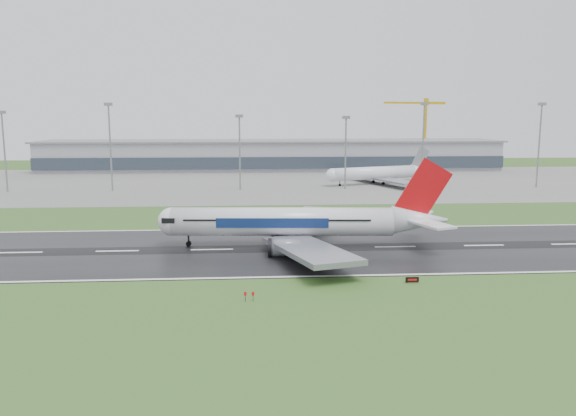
{
  "coord_description": "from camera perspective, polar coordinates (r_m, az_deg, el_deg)",
  "views": [
    {
      "loc": [
        -11.45,
        -118.31,
        28.32
      ],
      "look_at": [
        -2.8,
        12.0,
        7.0
      ],
      "focal_mm": 35.02,
      "sensor_mm": 36.0,
      "label": 1
    }
  ],
  "objects": [
    {
      "name": "runway_sign",
      "position": [
        99.68,
        12.49,
        -7.15
      ],
      "size": [
        2.31,
        0.44,
        1.04
      ],
      "primitive_type": null,
      "rotation": [
        0.0,
        0.0,
        -0.08
      ],
      "color": "black",
      "rests_on": "ground"
    },
    {
      "name": "tower_crane",
      "position": [
        333.74,
        13.74,
        7.5
      ],
      "size": [
        38.35,
        11.87,
        39.02
      ],
      "primitive_type": null,
      "rotation": [
        0.0,
        0.0,
        0.25
      ],
      "color": "#C4940C",
      "rests_on": "ground"
    },
    {
      "name": "floodmast_2",
      "position": [
        218.83,
        -4.92,
        5.47
      ],
      "size": [
        0.64,
        0.64,
        27.9
      ],
      "primitive_type": "cylinder",
      "color": "gray",
      "rests_on": "ground"
    },
    {
      "name": "floodmast_5",
      "position": [
        247.16,
        24.13,
        5.68
      ],
      "size": [
        0.64,
        0.64,
        32.62
      ],
      "primitive_type": "cylinder",
      "color": "gray",
      "rests_on": "ground"
    },
    {
      "name": "ground",
      "position": [
        122.19,
        1.69,
        -4.13
      ],
      "size": [
        520.0,
        520.0,
        0.0
      ],
      "primitive_type": "plane",
      "color": "#2E531E",
      "rests_on": "ground"
    },
    {
      "name": "floodmast_3",
      "position": [
        221.93,
        5.86,
        5.44
      ],
      "size": [
        0.64,
        0.64,
        27.38
      ],
      "primitive_type": "cylinder",
      "color": "gray",
      "rests_on": "ground"
    },
    {
      "name": "apron",
      "position": [
        245.22,
        -1.1,
        2.65
      ],
      "size": [
        400.0,
        130.0,
        0.08
      ],
      "primitive_type": "cube",
      "color": "slate",
      "rests_on": "ground"
    },
    {
      "name": "terminal",
      "position": [
        304.24,
        -1.64,
        5.34
      ],
      "size": [
        240.0,
        36.0,
        15.0
      ],
      "primitive_type": "cube",
      "color": "gray",
      "rests_on": "ground"
    },
    {
      "name": "main_airliner",
      "position": [
        122.1,
        1.49,
        0.37
      ],
      "size": [
        67.36,
        64.58,
        18.66
      ],
      "primitive_type": null,
      "rotation": [
        0.0,
        0.0,
        -0.07
      ],
      "color": "silver",
      "rests_on": "runway"
    },
    {
      "name": "parked_airliner",
      "position": [
        240.5,
        9.11,
        4.22
      ],
      "size": [
        64.85,
        62.73,
        15.1
      ],
      "primitive_type": null,
      "rotation": [
        0.0,
        0.0,
        0.35
      ],
      "color": "white",
      "rests_on": "apron"
    },
    {
      "name": "floodmast_0",
      "position": [
        237.51,
        -26.83,
        4.98
      ],
      "size": [
        0.64,
        0.64,
        29.3
      ],
      "primitive_type": "cylinder",
      "color": "gray",
      "rests_on": "ground"
    },
    {
      "name": "floodmast_1",
      "position": [
        225.05,
        -17.58,
        5.74
      ],
      "size": [
        0.64,
        0.64,
        32.3
      ],
      "primitive_type": "cylinder",
      "color": "gray",
      "rests_on": "ground"
    },
    {
      "name": "runway",
      "position": [
        122.18,
        1.69,
        -4.11
      ],
      "size": [
        400.0,
        45.0,
        0.1
      ],
      "primitive_type": "cube",
      "color": "black",
      "rests_on": "ground"
    },
    {
      "name": "floodmast_4",
      "position": [
        228.94,
        13.53,
        6.02
      ],
      "size": [
        0.64,
        0.64,
        32.67
      ],
      "primitive_type": "cylinder",
      "color": "gray",
      "rests_on": "ground"
    }
  ]
}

